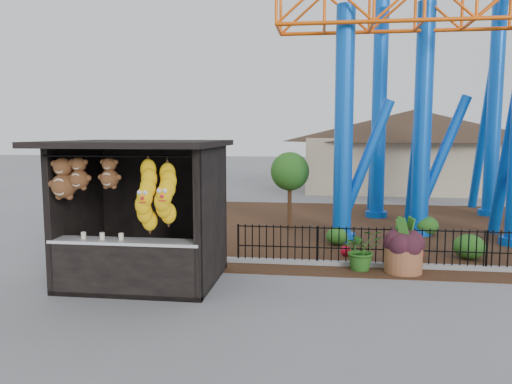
# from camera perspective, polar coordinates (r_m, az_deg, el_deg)

# --- Properties ---
(ground) EXTENTS (120.00, 120.00, 0.00)m
(ground) POSITION_cam_1_polar(r_m,az_deg,el_deg) (9.85, 2.03, -12.73)
(ground) COLOR slate
(ground) RESTS_ON ground
(mulch_bed) EXTENTS (18.00, 12.00, 0.02)m
(mulch_bed) POSITION_cam_1_polar(r_m,az_deg,el_deg) (17.82, 17.59, -4.15)
(mulch_bed) COLOR #331E11
(mulch_bed) RESTS_ON ground
(curb) EXTENTS (18.00, 0.18, 0.12)m
(curb) POSITION_cam_1_polar(r_m,az_deg,el_deg) (13.03, 21.38, -8.04)
(curb) COLOR gray
(curb) RESTS_ON ground
(prize_booth) EXTENTS (3.50, 3.40, 3.12)m
(prize_booth) POSITION_cam_1_polar(r_m,az_deg,el_deg) (11.02, -13.22, -2.60)
(prize_booth) COLOR black
(prize_booth) RESTS_ON ground
(picket_fence) EXTENTS (12.20, 0.06, 1.00)m
(picket_fence) POSITION_cam_1_polar(r_m,az_deg,el_deg) (13.17, 25.29, -6.10)
(picket_fence) COLOR black
(picket_fence) RESTS_ON ground
(roller_coaster) EXTENTS (11.00, 6.37, 10.82)m
(roller_coaster) POSITION_cam_1_polar(r_m,az_deg,el_deg) (18.24, 21.81, 16.27)
(roller_coaster) COLOR blue
(roller_coaster) RESTS_ON ground
(terracotta_planter) EXTENTS (0.92, 0.92, 0.60)m
(terracotta_planter) POSITION_cam_1_polar(r_m,az_deg,el_deg) (12.37, 16.48, -7.49)
(terracotta_planter) COLOR #945736
(terracotta_planter) RESTS_ON ground
(planter_foliage) EXTENTS (0.70, 0.70, 0.64)m
(planter_foliage) POSITION_cam_1_polar(r_m,az_deg,el_deg) (12.23, 16.58, -4.67)
(planter_foliage) COLOR black
(planter_foliage) RESTS_ON terracotta_planter
(potted_plant) EXTENTS (1.13, 1.05, 1.02)m
(potted_plant) POSITION_cam_1_polar(r_m,az_deg,el_deg) (12.29, 11.99, -6.43)
(potted_plant) COLOR #1E5519
(potted_plant) RESTS_ON ground
(landscaping) EXTENTS (7.55, 3.80, 0.65)m
(landscaping) POSITION_cam_1_polar(r_m,az_deg,el_deg) (15.42, 21.04, -4.88)
(landscaping) COLOR #235519
(landscaping) RESTS_ON mulch_bed
(pavilion) EXTENTS (15.00, 15.00, 4.80)m
(pavilion) POSITION_cam_1_polar(r_m,az_deg,el_deg) (29.68, 17.65, 6.04)
(pavilion) COLOR #BFAD8C
(pavilion) RESTS_ON ground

